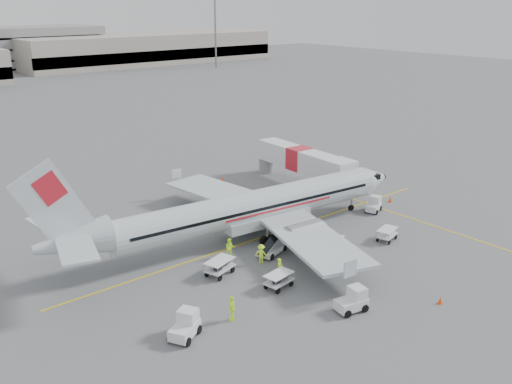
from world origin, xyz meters
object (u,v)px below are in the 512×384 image
Objects in this scene: aircraft at (254,185)px; tug_mid at (351,300)px; tug_aft at (184,326)px; tug_fore at (374,204)px; belt_loader at (272,242)px; jet_bridge at (299,166)px.

aircraft reaches higher than tug_mid.
tug_aft is (-11.06, 4.80, 0.01)m from tug_mid.
tug_fore is 29.29m from tug_aft.
aircraft is at bearing 6.03° from tug_aft.
tug_aft reaches higher than tug_fore.
aircraft is 14.88m from tug_fore.
tug_aft is (-13.19, -6.15, -0.25)m from belt_loader.
tug_mid is at bearing -96.79° from aircraft.
aircraft is 17.67× the size of tug_fore.
aircraft is 18.18m from tug_aft.
tug_mid is 0.98× the size of tug_aft.
tug_aft is (-28.39, -7.18, 0.10)m from tug_fore.
jet_bridge reaches higher than tug_mid.
tug_fore is at bearing 45.05° from tug_mid.
aircraft is at bearing 87.62° from tug_mid.
tug_aft is (-14.46, -10.19, -4.18)m from aircraft.
belt_loader reaches higher than tug_mid.
aircraft reaches higher than tug_aft.
aircraft reaches higher than belt_loader.
jet_bridge is 34.68m from tug_aft.
belt_loader is 15.24m from tug_fore.
tug_aft is at bearing 172.89° from tug_fore.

